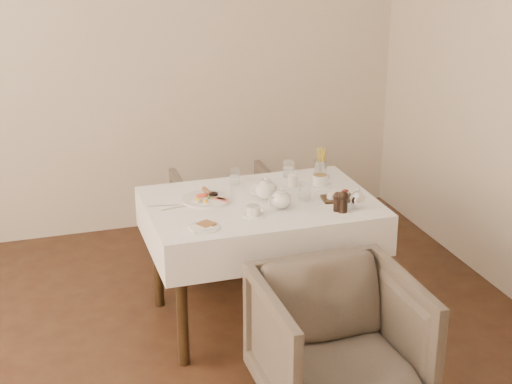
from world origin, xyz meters
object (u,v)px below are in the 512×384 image
Objects in this scene: armchair_near at (338,344)px; teapot_centre at (266,188)px; table at (260,220)px; armchair_far at (227,218)px; breakfast_plate at (206,198)px.

teapot_centre reaches higher than armchair_near.
armchair_far is (0.03, 0.83, -0.33)m from table.
armchair_far is 3.95× the size of teapot_centre.
armchair_near is 1.11× the size of armchair_far.
armchair_far is 2.48× the size of breakfast_plate.
armchair_far is (-0.07, 1.75, -0.03)m from armchair_near.
breakfast_plate reaches higher than armchair_near.
teapot_centre reaches higher than armchair_far.
armchair_far is at bearing 92.14° from armchair_near.
table reaches higher than armchair_far.
breakfast_plate is 1.59× the size of teapot_centre.
table reaches higher than armchair_near.
teapot_centre is (0.32, -0.09, 0.06)m from breakfast_plate.
armchair_near is at bearing 92.95° from armchair_far.
table is 7.39× the size of teapot_centre.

